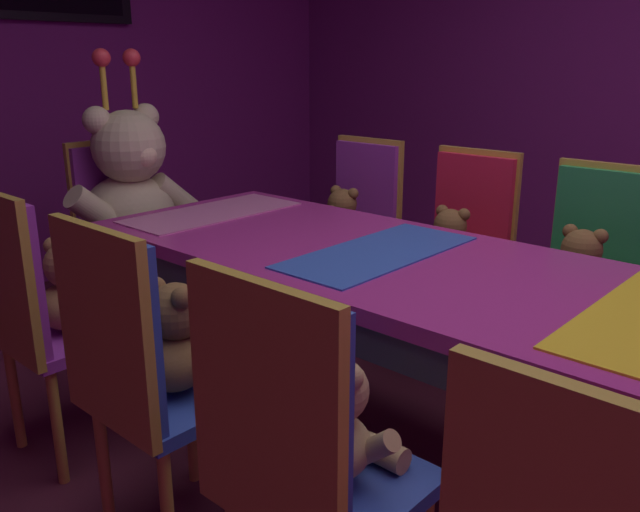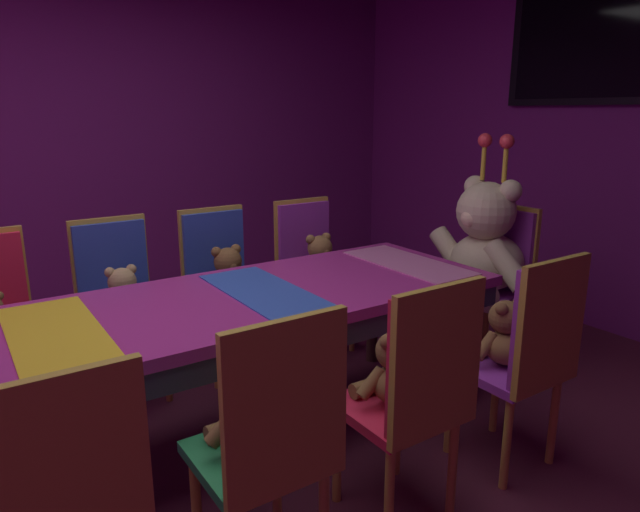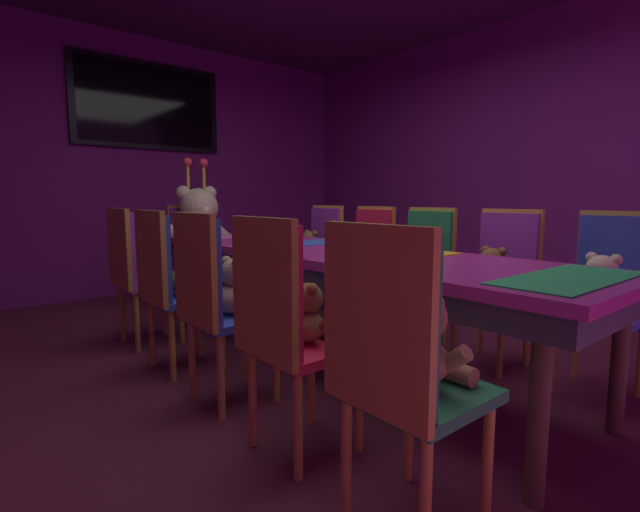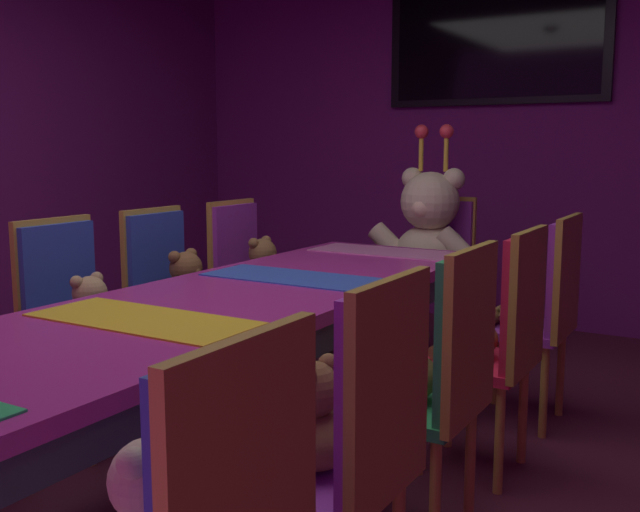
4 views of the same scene
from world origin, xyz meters
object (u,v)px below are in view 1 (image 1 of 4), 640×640
object	(u,v)px
teddy_right_0	(503,364)
throne_chair	(180,320)
teddy_left_1	(231,412)
king_teddy_bear	(193,300)
teddy_left_0	(315,454)
chair_right_2	(364,322)
chair_left_1	(204,418)
chair_left_2	(136,384)
teddy_right_2	(350,327)
chair_right_1	(436,338)
chair_left_0	(287,460)
banquet_table	(341,361)
wall_tv	(66,115)
chair_right_0	(516,357)
teddy_left_2	(162,379)

from	to	relation	value
teddy_right_0	throne_chair	distance (m)	2.21
teddy_left_1	king_teddy_bear	distance (m)	1.57
teddy_left_0	chair_right_2	bearing A→B (deg)	35.46
chair_left_1	teddy_right_0	size ratio (longest dim) A/B	3.02
teddy_left_0	chair_left_2	bearing A→B (deg)	97.10
teddy_right_2	teddy_left_0	bearing A→B (deg)	38.10
chair_left_2	chair_right_1	xyz separation A→B (m)	(1.74, -0.58, 0.00)
teddy_left_0	chair_right_1	world-z (taller)	chair_right_1
chair_left_0	chair_right_1	size ratio (longest dim) A/B	1.00
chair_right_1	chair_right_2	xyz separation A→B (m)	(-0.02, 0.59, 0.00)
chair_left_0	banquet_table	bearing A→B (deg)	32.09
banquet_table	teddy_right_0	size ratio (longest dim) A/B	6.20
wall_tv	king_teddy_bear	bearing A→B (deg)	-90.00
chair_left_2	chair_right_0	bearing A→B (deg)	-32.61
banquet_table	chair_right_2	xyz separation A→B (m)	(0.86, 0.59, -0.05)
chair_left_1	king_teddy_bear	distance (m)	1.64
teddy_left_0	teddy_right_0	size ratio (longest dim) A/B	0.83
banquet_table	teddy_left_0	size ratio (longest dim) A/B	7.43
chair_left_0	teddy_right_2	distance (m)	1.95
teddy_left_2	throne_chair	bearing A→B (deg)	53.26
teddy_left_0	chair_right_0	bearing A→B (deg)	0.25
teddy_right_0	teddy_left_0	bearing A→B (deg)	0.27
teddy_left_1	chair_right_2	bearing A→B (deg)	20.56
chair_left_2	teddy_right_2	size ratio (longest dim) A/B	3.02
chair_right_0	teddy_right_2	distance (m)	1.13
teddy_left_1	banquet_table	bearing A→B (deg)	0.60
banquet_table	chair_right_2	world-z (taller)	chair_right_2
teddy_right_0	king_teddy_bear	world-z (taller)	king_teddy_bear
chair_left_2	wall_tv	xyz separation A→B (m)	(0.87, 2.53, 1.45)
banquet_table	chair_left_2	bearing A→B (deg)	146.24
chair_left_0	chair_right_2	bearing A→B (deg)	33.18
teddy_left_0	teddy_left_1	world-z (taller)	teddy_left_1
chair_right_2	teddy_right_2	xyz separation A→B (m)	(-0.15, 0.00, -0.01)
banquet_table	teddy_right_2	bearing A→B (deg)	39.32
teddy_left_1	teddy_right_0	bearing A→B (deg)	-19.98
banquet_table	teddy_right_0	xyz separation A→B (m)	(0.73, -0.54, -0.06)
teddy_left_1	chair_right_0	bearing A→B (deg)	-18.29
chair_right_2	teddy_right_2	size ratio (longest dim) A/B	3.02
teddy_left_2	teddy_right_2	xyz separation A→B (m)	(1.44, 0.01, 0.01)
chair_right_0	teddy_right_0	xyz separation A→B (m)	(-0.15, -0.00, -0.01)
teddy_left_1	king_teddy_bear	world-z (taller)	king_teddy_bear
chair_left_2	chair_right_2	xyz separation A→B (m)	(1.73, 0.01, 0.00)
teddy_right_0	teddy_right_2	bearing A→B (deg)	-89.16
banquet_table	chair_right_0	size ratio (longest dim) A/B	2.05
wall_tv	throne_chair	bearing A→B (deg)	-90.00
chair_right_0	teddy_right_2	xyz separation A→B (m)	(-0.16, 1.12, -0.01)
king_teddy_bear	chair_left_2	bearing A→B (deg)	-47.51
chair_left_2	teddy_right_2	xyz separation A→B (m)	(1.58, 0.01, -0.01)
chair_left_2	chair_left_1	bearing A→B (deg)	-90.14
chair_left_2	king_teddy_bear	xyz separation A→B (m)	(0.87, 0.79, 0.17)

